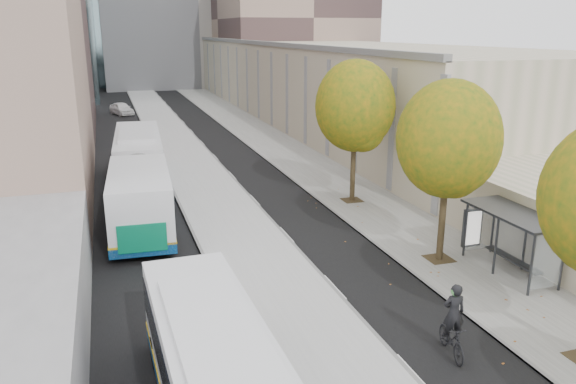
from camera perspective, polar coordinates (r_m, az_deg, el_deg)
name	(u,v)px	position (r m, az deg, el deg)	size (l,w,h in m)	color
bus_platform	(188,161)	(42.54, -10.11, 3.13)	(4.25, 150.00, 0.15)	#A6A6A6
sidewalk	(290,154)	(44.31, 0.19, 3.86)	(4.75, 150.00, 0.08)	gray
building_tan	(303,73)	(74.61, 1.56, 11.95)	(18.00, 92.00, 8.00)	#A6A285
bus_shelter	(518,222)	(23.94, 22.30, -2.85)	(1.90, 4.40, 2.53)	#383A3F
tree_c	(449,139)	(23.51, 16.00, 5.16)	(4.20, 4.20, 7.28)	black
tree_d	(355,106)	(31.24, 6.83, 8.66)	(4.40, 4.40, 7.60)	black
bus_far	(139,172)	(32.95, -14.87, 2.00)	(3.82, 19.11, 3.16)	silver
cyclist	(452,329)	(17.97, 16.35, -13.23)	(0.86, 1.89, 2.34)	black
distant_car	(122,109)	(68.17, -16.54, 8.12)	(1.70, 4.23, 1.44)	white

